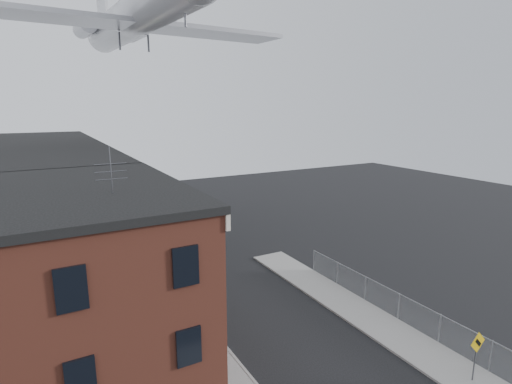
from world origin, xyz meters
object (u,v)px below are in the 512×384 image
at_px(car_mid, 184,255).
at_px(street_tree, 127,213).
at_px(airplane, 134,16).
at_px(car_near, 181,279).
at_px(utility_pole, 148,227).
at_px(warning_sign, 477,349).
at_px(car_far, 150,222).

bearing_deg(car_mid, street_tree, 121.24).
bearing_deg(airplane, car_near, -91.88).
bearing_deg(utility_pole, airplane, 77.47).
xyz_separation_m(warning_sign, car_mid, (-7.40, 22.39, -1.26)).
height_order(warning_sign, car_near, warning_sign).
xyz_separation_m(street_tree, airplane, (2.07, 0.84, 18.26)).
distance_m(car_mid, car_far, 11.56).
bearing_deg(airplane, utility_pole, -102.53).
relative_size(car_far, airplane, 0.14).
bearing_deg(car_near, warning_sign, -59.50).
bearing_deg(street_tree, utility_pole, -91.89).
distance_m(warning_sign, car_mid, 23.62).
relative_size(street_tree, car_near, 1.63).
distance_m(utility_pole, airplane, 20.29).
bearing_deg(warning_sign, car_far, 102.30).
bearing_deg(car_mid, car_far, 93.33).
relative_size(utility_pole, car_near, 2.83).
relative_size(utility_pole, street_tree, 1.73).
bearing_deg(warning_sign, street_tree, 110.58).
bearing_deg(car_mid, warning_sign, -68.38).
bearing_deg(car_near, airplane, 91.29).
bearing_deg(airplane, car_far, 71.32).
height_order(car_mid, car_far, car_far).
relative_size(street_tree, airplane, 0.17).
bearing_deg(car_far, airplane, -104.33).
relative_size(car_near, airplane, 0.10).
relative_size(warning_sign, car_mid, 0.74).
xyz_separation_m(utility_pole, airplane, (2.39, 10.76, 17.04)).
xyz_separation_m(warning_sign, car_near, (-9.20, 17.80, -1.34)).
xyz_separation_m(street_tree, car_far, (3.47, 5.00, -2.80)).
distance_m(warning_sign, street_tree, 30.96).
xyz_separation_m(utility_pole, car_near, (2.00, -1.23, -4.13)).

